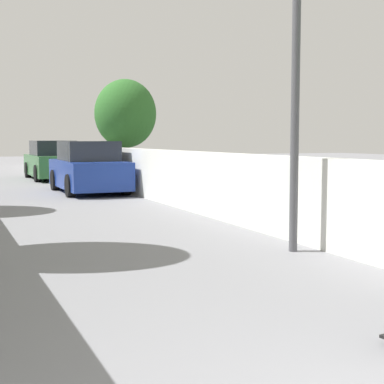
{
  "coord_description": "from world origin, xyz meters",
  "views": [
    {
      "loc": [
        -1.62,
        2.32,
        1.61
      ],
      "look_at": [
        4.5,
        -0.27,
        1.0
      ],
      "focal_mm": 54.61,
      "sensor_mm": 36.0,
      "label": 1
    }
  ],
  "objects": [
    {
      "name": "car_near",
      "position": [
        15.67,
        -1.62,
        0.71
      ],
      "size": [
        3.92,
        1.8,
        1.54
      ],
      "color": "navy",
      "rests_on": "ground"
    },
    {
      "name": "fence_right",
      "position": [
        12.0,
        -2.77,
        0.66
      ],
      "size": [
        48.0,
        0.3,
        1.33
      ],
      "primitive_type": "cube",
      "color": "silver",
      "rests_on": "ground"
    },
    {
      "name": "lamp_post",
      "position": [
        5.41,
        -2.22,
        2.87
      ],
      "size": [
        0.36,
        0.36,
        4.17
      ],
      "color": "#4C4C51",
      "rests_on": "ground"
    },
    {
      "name": "car_far",
      "position": [
        22.01,
        -1.62,
        0.72
      ],
      "size": [
        4.36,
        1.8,
        1.54
      ],
      "color": "#336B38",
      "rests_on": "ground"
    },
    {
      "name": "ground_plane",
      "position": [
        14.0,
        0.0,
        0.0
      ],
      "size": [
        80.0,
        80.0,
        0.0
      ],
      "primitive_type": "plane",
      "color": "gray"
    },
    {
      "name": "tree_right_mid",
      "position": [
        19.0,
        -3.77,
        2.51
      ],
      "size": [
        2.24,
        2.24,
        3.77
      ],
      "color": "#473523",
      "rests_on": "ground"
    }
  ]
}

